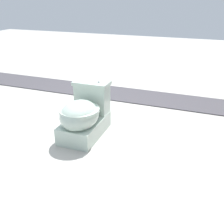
# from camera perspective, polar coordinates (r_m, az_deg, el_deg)

# --- Properties ---
(ground_plane) EXTENTS (14.00, 14.00, 0.00)m
(ground_plane) POSITION_cam_1_polar(r_m,az_deg,el_deg) (2.78, -5.12, -4.12)
(ground_plane) COLOR #A8A59E
(gravel_strip) EXTENTS (0.56, 8.00, 0.01)m
(gravel_strip) POSITION_cam_1_polar(r_m,az_deg,el_deg) (3.66, 10.04, 2.85)
(gravel_strip) COLOR #423F44
(gravel_strip) RESTS_ON ground
(toilet) EXTENTS (0.64, 0.39, 0.52)m
(toilet) POSITION_cam_1_polar(r_m,az_deg,el_deg) (2.62, -6.18, -0.66)
(toilet) COLOR #B2C6B7
(toilet) RESTS_ON ground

